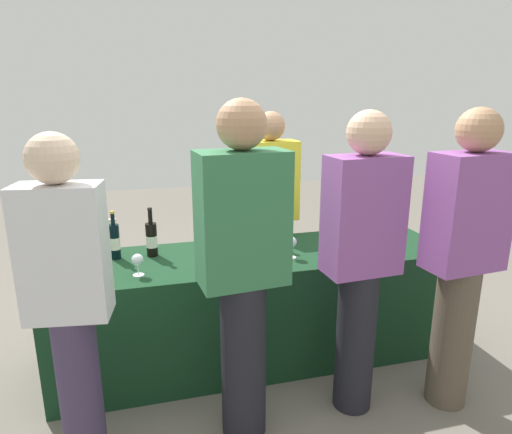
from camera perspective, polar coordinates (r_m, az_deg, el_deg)
The scene contains 16 objects.
ground_plane at distance 3.28m, azimuth -0.00°, elevation -17.05°, with size 12.00×12.00×0.00m, color slate.
tasting_table at distance 3.10m, azimuth -0.00°, elevation -11.20°, with size 2.60×0.72×0.75m, color #14381E.
wine_bottle_0 at distance 3.02m, azimuth -20.90°, elevation -3.00°, with size 0.08×0.08×0.31m.
wine_bottle_1 at distance 2.97m, azimuth -17.56°, elevation -2.95°, with size 0.07×0.07×0.31m.
wine_bottle_2 at distance 2.95m, azimuth -13.15°, elevation -2.73°, with size 0.07×0.07×0.32m.
wine_bottle_3 at distance 3.09m, azimuth 1.58°, elevation -1.44°, with size 0.08×0.08×0.33m.
wine_glass_0 at distance 2.66m, azimuth -14.85°, elevation -5.37°, with size 0.07×0.07×0.13m.
wine_glass_1 at distance 2.80m, azimuth -5.26°, elevation -3.54°, with size 0.07×0.07×0.15m.
wine_glass_2 at distance 2.85m, azimuth 4.53°, elevation -3.30°, with size 0.07×0.07×0.14m.
ice_bucket at distance 3.30m, azimuth 12.84°, elevation -1.03°, with size 0.19×0.19×0.20m, color silver.
server_pouring at distance 3.52m, azimuth 1.78°, elevation 0.97°, with size 0.42×0.24×1.64m.
guest_0 at distance 2.18m, azimuth -22.70°, elevation -9.40°, with size 0.38×0.24×1.62m.
guest_1 at distance 2.20m, azimuth -1.69°, elevation -6.32°, with size 0.45×0.27×1.75m.
guest_2 at distance 2.47m, azimuth 13.20°, elevation -4.95°, with size 0.41×0.24×1.69m.
guest_3 at distance 2.68m, azimuth 24.82°, elevation -4.29°, with size 0.43×0.27×1.70m.
menu_board at distance 3.88m, azimuth -20.44°, elevation -6.23°, with size 0.47×0.03×0.79m, color white.
Camera 1 is at (-0.70, -2.68, 1.76)m, focal length 31.42 mm.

